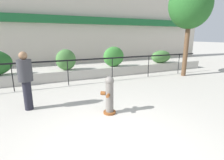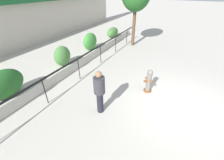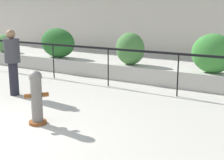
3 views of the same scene
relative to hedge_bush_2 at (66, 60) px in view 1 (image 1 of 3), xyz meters
name	(u,v)px [view 1 (image 1 of 3)]	position (x,y,z in m)	size (l,w,h in m)	color
ground_plane	(116,147)	(-0.13, -6.00, -1.01)	(120.00, 120.00, 0.00)	#B2ADA3
building_facade	(47,11)	(-0.13, 5.98, 2.97)	(30.00, 1.36, 8.00)	beige
planter_wall_low	(64,75)	(-0.13, 0.00, -0.76)	(18.00, 0.70, 0.50)	#B7B2A8
fence_railing_segment	(67,63)	(-0.13, -1.10, 0.00)	(15.00, 0.05, 1.15)	black
hedge_bush_2	(66,60)	(0.00, 0.00, 0.00)	(0.98, 0.67, 1.03)	#427538
hedge_bush_3	(114,57)	(2.60, 0.00, 0.03)	(1.20, 0.62, 1.09)	#387F33
hedge_bush_4	(161,57)	(5.88, 0.00, -0.13)	(1.39, 0.70, 0.78)	#427538
fire_hydrant	(109,95)	(0.37, -4.51, -0.46)	(0.49, 0.49, 1.08)	brown
street_tree	(190,5)	(6.11, -1.70, 2.65)	(2.27, 2.04, 4.88)	brown
pedestrian	(26,77)	(-1.72, -3.26, -0.03)	(0.49, 0.49, 1.73)	black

